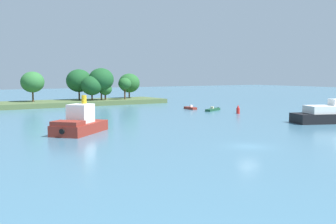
{
  "coord_description": "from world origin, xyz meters",
  "views": [
    {
      "loc": [
        -33.27,
        -34.43,
        8.27
      ],
      "look_at": [
        8.75,
        30.5,
        1.2
      ],
      "focal_mm": 44.39,
      "sensor_mm": 36.0,
      "label": 1
    }
  ],
  "objects_px": {
    "small_motorboat": "(213,110)",
    "tugboat": "(79,124)",
    "fishing_skiff": "(190,108)",
    "channel_buoy_red": "(238,110)"
  },
  "relations": [
    {
      "from": "small_motorboat",
      "to": "tugboat",
      "type": "distance_m",
      "value": 42.49
    },
    {
      "from": "fishing_skiff",
      "to": "tugboat",
      "type": "relative_size",
      "value": 0.4
    },
    {
      "from": "small_motorboat",
      "to": "tugboat",
      "type": "height_order",
      "value": "tugboat"
    },
    {
      "from": "tugboat",
      "to": "fishing_skiff",
      "type": "bearing_deg",
      "value": 33.22
    },
    {
      "from": "fishing_skiff",
      "to": "small_motorboat",
      "type": "relative_size",
      "value": 0.68
    },
    {
      "from": "fishing_skiff",
      "to": "channel_buoy_red",
      "type": "relative_size",
      "value": 2.08
    },
    {
      "from": "tugboat",
      "to": "channel_buoy_red",
      "type": "relative_size",
      "value": 5.26
    },
    {
      "from": "fishing_skiff",
      "to": "small_motorboat",
      "type": "bearing_deg",
      "value": -72.49
    },
    {
      "from": "small_motorboat",
      "to": "tugboat",
      "type": "relative_size",
      "value": 0.58
    },
    {
      "from": "channel_buoy_red",
      "to": "small_motorboat",
      "type": "bearing_deg",
      "value": 89.43
    }
  ]
}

